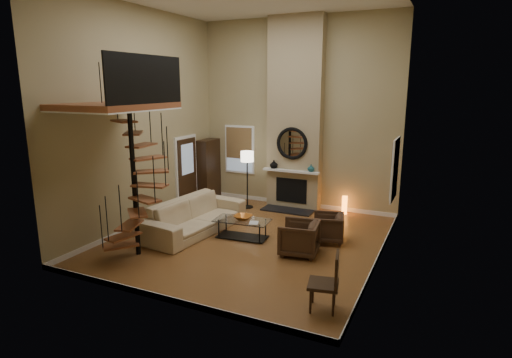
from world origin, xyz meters
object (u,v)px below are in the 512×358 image
at_px(hutch, 208,170).
at_px(armchair_near, 331,228).
at_px(armchair_far, 302,239).
at_px(coffee_table, 242,226).
at_px(side_chair, 329,280).
at_px(floor_lamp, 247,161).
at_px(accent_lamp, 345,205).
at_px(sofa, 195,216).

relative_size(hutch, armchair_near, 2.69).
distance_m(armchair_far, coffee_table, 1.67).
bearing_deg(side_chair, coffee_table, 139.49).
bearing_deg(floor_lamp, accent_lamp, 12.15).
distance_m(hutch, armchair_far, 5.27).
bearing_deg(hutch, armchair_near, -24.70).
relative_size(armchair_near, accent_lamp, 1.35).
bearing_deg(hutch, side_chair, -43.52).
bearing_deg(armchair_near, floor_lamp, -133.37).
xyz_separation_m(coffee_table, side_chair, (2.78, -2.37, 0.24)).
height_order(coffee_table, floor_lamp, floor_lamp).
relative_size(armchair_far, side_chair, 0.81).
bearing_deg(sofa, side_chair, -113.53).
bearing_deg(floor_lamp, coffee_table, -66.50).
height_order(sofa, floor_lamp, floor_lamp).
bearing_deg(armchair_near, hutch, -128.28).
relative_size(armchair_near, floor_lamp, 0.42).
distance_m(sofa, coffee_table, 1.29).
xyz_separation_m(sofa, armchair_near, (3.28, 0.70, -0.04)).
distance_m(floor_lamp, side_chair, 6.12).
relative_size(coffee_table, accent_lamp, 2.56).
relative_size(floor_lamp, side_chair, 1.69).
distance_m(armchair_far, floor_lamp, 3.92).
height_order(armchair_far, floor_lamp, floor_lamp).
distance_m(armchair_near, accent_lamp, 2.35).
xyz_separation_m(sofa, accent_lamp, (3.05, 3.03, -0.15)).
distance_m(hutch, accent_lamp, 4.43).
relative_size(armchair_near, coffee_table, 0.53).
height_order(armchair_far, coffee_table, armchair_far).
relative_size(sofa, accent_lamp, 5.50).
relative_size(sofa, side_chair, 2.91).
bearing_deg(armchair_far, hutch, -134.43).
distance_m(sofa, armchair_far, 2.93).
xyz_separation_m(hutch, armchair_far, (4.24, -3.07, -0.60)).
height_order(hutch, armchair_near, hutch).
xyz_separation_m(armchair_near, side_chair, (0.77, -2.99, 0.17)).
bearing_deg(accent_lamp, armchair_near, -84.32).
relative_size(armchair_far, floor_lamp, 0.48).
height_order(hutch, sofa, hutch).
height_order(floor_lamp, side_chair, floor_lamp).
relative_size(coffee_table, side_chair, 1.36).
relative_size(hutch, side_chair, 1.92).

